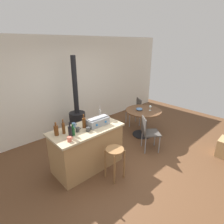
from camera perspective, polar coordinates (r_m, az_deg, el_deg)
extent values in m
plane|color=brown|center=(4.20, 4.83, -15.94)|extent=(8.80, 8.80, 0.00)
cube|color=silver|center=(5.43, -14.25, 7.92)|extent=(8.00, 0.10, 2.70)
cube|color=#A37A4C|center=(3.93, -7.73, -11.28)|extent=(1.41, 0.68, 0.86)
cube|color=tan|center=(3.71, -8.06, -5.36)|extent=(1.47, 0.74, 0.04)
cylinder|color=olive|center=(3.83, 0.92, -14.30)|extent=(0.04, 0.04, 0.62)
cylinder|color=olive|center=(3.68, -2.13, -15.89)|extent=(0.04, 0.04, 0.62)
cylinder|color=olive|center=(3.53, 0.78, -17.76)|extent=(0.04, 0.04, 0.62)
cylinder|color=olive|center=(3.68, 3.84, -15.99)|extent=(0.04, 0.04, 0.62)
cylinder|color=olive|center=(3.49, 0.88, -11.71)|extent=(0.35, 0.35, 0.03)
cylinder|color=black|center=(5.41, 9.37, -6.91)|extent=(0.55, 0.55, 0.02)
cylinder|color=black|center=(5.26, 9.59, -3.48)|extent=(0.07, 0.07, 0.74)
cylinder|color=brown|center=(5.11, 9.85, 0.43)|extent=(0.99, 0.99, 0.03)
cube|color=#47423D|center=(4.54, 12.13, -6.41)|extent=(0.56, 0.56, 0.03)
cube|color=#47423D|center=(4.40, 9.96, -4.26)|extent=(0.24, 0.30, 0.40)
cylinder|color=gray|center=(4.75, 9.33, -8.18)|extent=(0.02, 0.02, 0.45)
cylinder|color=gray|center=(4.47, 10.41, -10.28)|extent=(0.02, 0.02, 0.45)
cylinder|color=gray|center=(4.57, 14.59, -9.90)|extent=(0.02, 0.02, 0.45)
cylinder|color=gray|center=(4.85, 13.27, -7.88)|extent=(0.02, 0.02, 0.45)
cube|color=#47423D|center=(5.87, 6.60, 0.25)|extent=(0.54, 0.54, 0.03)
cube|color=#47423D|center=(5.88, 8.40, 2.24)|extent=(0.19, 0.33, 0.40)
cylinder|color=gray|center=(5.88, 8.65, -2.30)|extent=(0.02, 0.02, 0.44)
cylinder|color=gray|center=(6.17, 7.41, -1.10)|extent=(0.02, 0.02, 0.44)
cylinder|color=gray|center=(6.05, 4.42, -1.42)|extent=(0.02, 0.02, 0.44)
cylinder|color=gray|center=(5.76, 5.54, -2.66)|extent=(0.02, 0.02, 0.44)
cylinder|color=black|center=(5.37, -10.43, -7.01)|extent=(0.37, 0.37, 0.06)
cylinder|color=black|center=(5.21, -10.68, -3.56)|extent=(0.44, 0.44, 0.65)
cube|color=#2D2826|center=(5.04, -9.32, -4.33)|extent=(0.20, 0.02, 0.20)
cylinder|color=black|center=(4.87, -11.54, 8.14)|extent=(0.13, 0.13, 1.52)
cube|color=gray|center=(3.78, -4.38, -3.08)|extent=(0.47, 0.20, 0.16)
cube|color=gray|center=(3.74, -4.42, -1.83)|extent=(0.45, 0.12, 0.02)
cube|color=blue|center=(3.63, -4.76, -4.10)|extent=(0.04, 0.01, 0.04)
cube|color=blue|center=(3.77, -1.96, -3.08)|extent=(0.04, 0.01, 0.04)
cylinder|color=#603314|center=(3.52, -17.10, -5.59)|extent=(0.08, 0.08, 0.18)
cylinder|color=#603314|center=(3.47, -17.32, -3.70)|extent=(0.03, 0.03, 0.07)
cylinder|color=#B7B2AD|center=(4.09, -3.73, -0.69)|extent=(0.06, 0.06, 0.22)
cylinder|color=#B7B2AD|center=(4.03, -3.78, 1.29)|extent=(0.02, 0.02, 0.08)
cylinder|color=#603314|center=(3.54, -14.96, -5.00)|extent=(0.06, 0.06, 0.21)
cylinder|color=#603314|center=(3.49, -15.18, -2.86)|extent=(0.02, 0.02, 0.08)
cylinder|color=#603314|center=(3.70, -8.76, -3.39)|extent=(0.07, 0.07, 0.20)
cylinder|color=#603314|center=(3.64, -8.89, -1.36)|extent=(0.03, 0.03, 0.08)
cylinder|color=#194C23|center=(3.45, -12.15, -5.93)|extent=(0.07, 0.07, 0.16)
cylinder|color=#194C23|center=(3.41, -12.29, -4.31)|extent=(0.03, 0.03, 0.06)
cylinder|color=black|center=(3.37, -12.97, -6.10)|extent=(0.07, 0.07, 0.22)
cylinder|color=black|center=(3.31, -13.18, -3.78)|extent=(0.03, 0.03, 0.08)
cylinder|color=#383838|center=(3.58, -10.78, -5.43)|extent=(0.07, 0.07, 0.09)
torus|color=#383838|center=(3.60, -10.12, -5.15)|extent=(0.05, 0.01, 0.05)
cylinder|color=#383838|center=(3.56, -7.51, -5.42)|extent=(0.08, 0.08, 0.08)
torus|color=#383838|center=(3.58, -6.85, -5.12)|extent=(0.05, 0.01, 0.05)
cylinder|color=#DB6651|center=(3.28, -13.23, -8.30)|extent=(0.08, 0.08, 0.08)
torus|color=#DB6651|center=(3.30, -12.47, -7.96)|extent=(0.05, 0.01, 0.05)
cylinder|color=#4C7099|center=(3.76, -11.92, -4.10)|extent=(0.08, 0.08, 0.10)
torus|color=#4C7099|center=(3.78, -11.26, -3.81)|extent=(0.05, 0.01, 0.05)
cylinder|color=silver|center=(5.12, 11.82, 0.53)|extent=(0.06, 0.06, 0.00)
cylinder|color=silver|center=(5.11, 11.86, 0.97)|extent=(0.01, 0.01, 0.08)
ellipsoid|color=silver|center=(5.09, 11.91, 1.69)|extent=(0.07, 0.07, 0.06)
ellipsoid|color=#4C7099|center=(5.07, 8.54, 0.94)|extent=(0.18, 0.18, 0.07)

